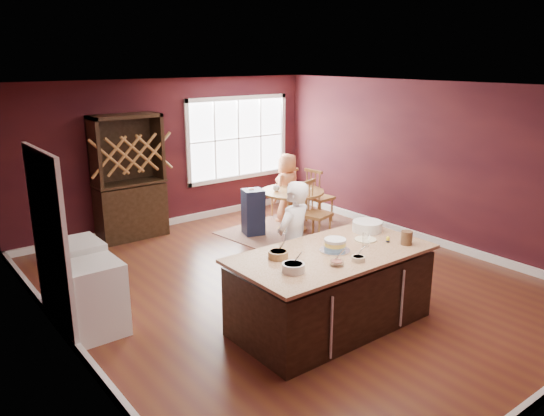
# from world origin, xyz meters

# --- Properties ---
(room_shell) EXTENTS (7.00, 7.00, 7.00)m
(room_shell) POSITION_xyz_m (0.00, 0.00, 1.35)
(room_shell) COLOR #592D19
(room_shell) RESTS_ON ground
(window) EXTENTS (2.36, 0.10, 1.66)m
(window) POSITION_xyz_m (1.50, 3.47, 1.50)
(window) COLOR white
(window) RESTS_ON room_shell
(doorway) EXTENTS (0.08, 1.26, 2.13)m
(doorway) POSITION_xyz_m (-2.97, 0.60, 1.02)
(doorway) COLOR white
(doorway) RESTS_ON room_shell
(kitchen_island) EXTENTS (2.35, 1.23, 0.92)m
(kitchen_island) POSITION_xyz_m (-0.40, -1.21, 0.44)
(kitchen_island) COLOR black
(kitchen_island) RESTS_ON ground
(dining_table) EXTENTS (1.14, 1.14, 0.75)m
(dining_table) POSITION_xyz_m (1.54, 1.81, 0.53)
(dining_table) COLOR olive
(dining_table) RESTS_ON ground
(baker) EXTENTS (0.66, 0.52, 1.59)m
(baker) POSITION_xyz_m (-0.30, -0.41, 0.79)
(baker) COLOR white
(baker) RESTS_ON ground
(layer_cake) EXTENTS (0.35, 0.35, 0.14)m
(layer_cake) POSITION_xyz_m (-0.34, -1.20, 0.99)
(layer_cake) COLOR silver
(layer_cake) RESTS_ON kitchen_island
(bowl_blue) EXTENTS (0.24, 0.24, 0.09)m
(bowl_blue) POSITION_xyz_m (-1.12, -1.38, 0.97)
(bowl_blue) COLOR white
(bowl_blue) RESTS_ON kitchen_island
(bowl_yellow) EXTENTS (0.23, 0.23, 0.08)m
(bowl_yellow) POSITION_xyz_m (-1.00, -0.98, 0.96)
(bowl_yellow) COLOR #8E5E33
(bowl_yellow) RESTS_ON kitchen_island
(bowl_pink) EXTENTS (0.15, 0.15, 0.06)m
(bowl_pink) POSITION_xyz_m (-0.64, -1.54, 0.95)
(bowl_pink) COLOR #AFBDCE
(bowl_pink) RESTS_ON kitchen_island
(bowl_olive) EXTENTS (0.15, 0.15, 0.06)m
(bowl_olive) POSITION_xyz_m (-0.37, -1.59, 0.95)
(bowl_olive) COLOR #CBB594
(bowl_olive) RESTS_ON kitchen_island
(drinking_glass) EXTENTS (0.08, 0.08, 0.16)m
(drinking_glass) POSITION_xyz_m (0.04, -1.31, 1.00)
(drinking_glass) COLOR white
(drinking_glass) RESTS_ON kitchen_island
(dinner_plate) EXTENTS (0.26, 0.26, 0.02)m
(dinner_plate) POSITION_xyz_m (0.20, -1.17, 0.93)
(dinner_plate) COLOR beige
(dinner_plate) RESTS_ON kitchen_island
(white_tub) EXTENTS (0.38, 0.38, 0.13)m
(white_tub) POSITION_xyz_m (0.49, -0.94, 0.98)
(white_tub) COLOR white
(white_tub) RESTS_ON kitchen_island
(stoneware_crock) EXTENTS (0.14, 0.14, 0.16)m
(stoneware_crock) POSITION_xyz_m (0.48, -1.56, 1.00)
(stoneware_crock) COLOR brown
(stoneware_crock) RESTS_ON kitchen_island
(toy_figurine) EXTENTS (0.05, 0.05, 0.08)m
(toy_figurine) POSITION_xyz_m (0.35, -1.39, 0.96)
(toy_figurine) COLOR yellow
(toy_figurine) RESTS_ON kitchen_island
(rug) EXTENTS (2.52, 2.06, 0.01)m
(rug) POSITION_xyz_m (1.54, 1.81, 0.01)
(rug) COLOR brown
(rug) RESTS_ON ground
(chair_east) EXTENTS (0.47, 0.49, 1.07)m
(chair_east) POSITION_xyz_m (2.28, 1.89, 0.53)
(chair_east) COLOR #916034
(chair_east) RESTS_ON ground
(chair_south) EXTENTS (0.54, 0.53, 1.06)m
(chair_south) POSITION_xyz_m (1.47, 1.08, 0.53)
(chair_south) COLOR brown
(chair_south) RESTS_ON ground
(chair_north) EXTENTS (0.44, 0.42, 1.01)m
(chair_north) POSITION_xyz_m (1.95, 2.57, 0.50)
(chair_north) COLOR brown
(chair_north) RESTS_ON ground
(seated_woman) EXTENTS (0.73, 0.57, 1.33)m
(seated_woman) POSITION_xyz_m (1.81, 2.28, 0.66)
(seated_woman) COLOR #CB7549
(seated_woman) RESTS_ON ground
(high_chair) EXTENTS (0.43, 0.43, 0.86)m
(high_chair) POSITION_xyz_m (0.85, 2.06, 0.43)
(high_chair) COLOR black
(high_chair) RESTS_ON ground
(toddler) EXTENTS (0.18, 0.14, 0.26)m
(toddler) POSITION_xyz_m (0.79, 2.16, 0.81)
(toddler) COLOR #8CA5BF
(toddler) RESTS_ON high_chair
(table_plate) EXTENTS (0.20, 0.20, 0.02)m
(table_plate) POSITION_xyz_m (1.80, 1.73, 0.76)
(table_plate) COLOR beige
(table_plate) RESTS_ON dining_table
(table_cup) EXTENTS (0.15, 0.15, 0.10)m
(table_cup) POSITION_xyz_m (1.28, 1.95, 0.80)
(table_cup) COLOR silver
(table_cup) RESTS_ON dining_table
(hutch) EXTENTS (1.17, 0.49, 2.15)m
(hutch) POSITION_xyz_m (-0.93, 3.22, 1.07)
(hutch) COLOR #3B2015
(hutch) RESTS_ON ground
(washer) EXTENTS (0.59, 0.58, 0.86)m
(washer) POSITION_xyz_m (-2.64, 0.28, 0.43)
(washer) COLOR silver
(washer) RESTS_ON ground
(dryer) EXTENTS (0.63, 0.61, 0.92)m
(dryer) POSITION_xyz_m (-2.64, 0.92, 0.46)
(dryer) COLOR silver
(dryer) RESTS_ON ground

